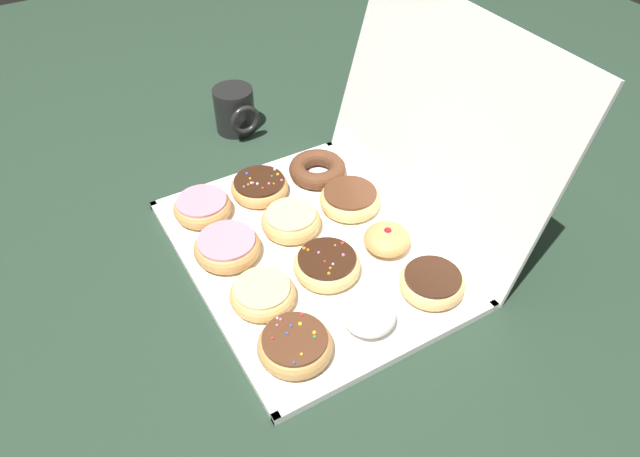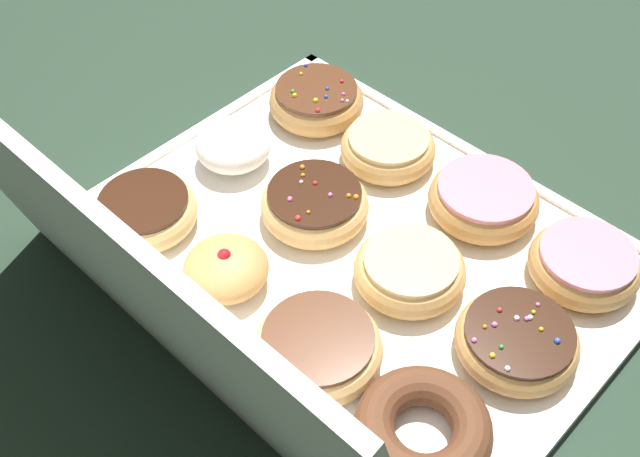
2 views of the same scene
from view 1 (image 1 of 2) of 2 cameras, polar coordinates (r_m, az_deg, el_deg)
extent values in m
plane|color=#233828|center=(1.07, -1.08, -2.54)|extent=(3.00, 3.00, 0.00)
cube|color=white|center=(1.07, -1.09, -2.35)|extent=(0.54, 0.42, 0.01)
cube|color=white|center=(1.02, -11.14, -6.28)|extent=(0.54, 0.01, 0.01)
cube|color=white|center=(1.15, 7.72, 1.35)|extent=(0.54, 0.01, 0.01)
cube|color=white|center=(1.25, -7.10, 5.22)|extent=(0.01, 0.42, 0.01)
cube|color=white|center=(0.93, 7.19, -12.32)|extent=(0.01, 0.42, 0.01)
cube|color=white|center=(1.07, 11.34, 10.04)|extent=(0.54, 0.11, 0.39)
torus|color=tan|center=(1.15, -11.34, 2.00)|extent=(0.11, 0.11, 0.04)
cylinder|color=pink|center=(1.14, -11.45, 2.65)|extent=(0.10, 0.10, 0.01)
torus|color=tan|center=(1.06, -9.00, -1.85)|extent=(0.12, 0.12, 0.04)
cylinder|color=pink|center=(1.04, -9.10, -1.14)|extent=(0.10, 0.10, 0.01)
torus|color=tan|center=(0.97, -5.59, -6.41)|extent=(0.11, 0.11, 0.04)
cylinder|color=#EACC8C|center=(0.96, -5.66, -5.77)|extent=(0.09, 0.09, 0.01)
torus|color=tan|center=(0.91, -2.45, -11.34)|extent=(0.12, 0.12, 0.04)
cylinder|color=#59331E|center=(0.89, -2.48, -10.67)|extent=(0.10, 0.10, 0.01)
sphere|color=pink|center=(0.90, -4.20, -9.36)|extent=(0.00, 0.00, 0.00)
sphere|color=blue|center=(0.90, -2.84, -9.41)|extent=(0.00, 0.00, 0.00)
sphere|color=blue|center=(0.89, -3.24, -10.15)|extent=(0.00, 0.00, 0.00)
sphere|color=yellow|center=(0.90, -1.94, -9.25)|extent=(0.01, 0.01, 0.01)
sphere|color=yellow|center=(0.87, -1.82, -12.11)|extent=(0.00, 0.00, 0.00)
sphere|color=white|center=(0.91, -4.18, -8.68)|extent=(0.00, 0.00, 0.00)
sphere|color=green|center=(0.89, -0.54, -10.49)|extent=(0.01, 0.01, 0.01)
sphere|color=blue|center=(0.86, -2.54, -12.91)|extent=(0.00, 0.00, 0.00)
sphere|color=yellow|center=(0.89, -0.56, -10.08)|extent=(0.01, 0.01, 0.01)
sphere|color=red|center=(0.91, -1.75, -8.35)|extent=(0.01, 0.01, 0.01)
sphere|color=pink|center=(0.91, -3.85, -8.81)|extent=(0.00, 0.00, 0.00)
sphere|color=red|center=(0.89, -4.64, -10.58)|extent=(0.00, 0.00, 0.00)
torus|color=tan|center=(1.18, -5.89, 3.99)|extent=(0.12, 0.12, 0.03)
cylinder|color=#381E11|center=(1.17, -5.94, 4.57)|extent=(0.10, 0.10, 0.01)
sphere|color=pink|center=(1.16, -3.75, 4.71)|extent=(0.01, 0.01, 0.01)
sphere|color=pink|center=(1.16, -4.99, 4.38)|extent=(0.01, 0.01, 0.01)
sphere|color=green|center=(1.18, -4.71, 5.10)|extent=(0.00, 0.00, 0.00)
sphere|color=white|center=(1.16, -6.11, 4.34)|extent=(0.01, 0.01, 0.01)
sphere|color=yellow|center=(1.18, -4.14, 5.28)|extent=(0.01, 0.01, 0.01)
sphere|color=pink|center=(1.16, -6.52, 4.43)|extent=(0.00, 0.00, 0.00)
sphere|color=white|center=(1.16, -6.70, 4.42)|extent=(0.01, 0.01, 0.01)
sphere|color=pink|center=(1.16, -7.41, 4.06)|extent=(0.00, 0.00, 0.00)
sphere|color=yellow|center=(1.16, -7.00, 4.27)|extent=(0.00, 0.00, 0.00)
sphere|color=orange|center=(1.16, -4.53, 4.37)|extent=(0.00, 0.00, 0.00)
sphere|color=blue|center=(1.19, -7.14, 5.32)|extent=(0.01, 0.01, 0.01)
sphere|color=yellow|center=(1.17, -6.82, 4.86)|extent=(0.00, 0.00, 0.00)
sphere|color=white|center=(1.19, -4.43, 5.75)|extent=(0.01, 0.01, 0.01)
sphere|color=red|center=(1.15, -5.60, 3.95)|extent=(0.00, 0.00, 0.00)
torus|color=tan|center=(1.10, -2.76, 0.72)|extent=(0.11, 0.11, 0.04)
cylinder|color=#EACC8C|center=(1.08, -2.79, 1.41)|extent=(0.09, 0.09, 0.01)
torus|color=#E5B770|center=(1.01, 0.74, -3.60)|extent=(0.12, 0.12, 0.04)
cylinder|color=#381E11|center=(1.00, 0.75, -2.90)|extent=(0.10, 0.10, 0.01)
sphere|color=orange|center=(0.98, 1.01, -3.87)|extent=(0.00, 0.00, 0.00)
sphere|color=orange|center=(1.01, -1.17, -2.10)|extent=(0.01, 0.01, 0.01)
sphere|color=pink|center=(1.00, -0.14, -2.36)|extent=(0.01, 0.01, 0.01)
sphere|color=pink|center=(1.00, 2.28, -2.59)|extent=(0.01, 0.01, 0.01)
sphere|color=orange|center=(1.01, -1.56, -1.94)|extent=(0.01, 0.01, 0.01)
sphere|color=red|center=(1.02, 2.17, -1.45)|extent=(0.01, 0.01, 0.01)
sphere|color=white|center=(0.98, 1.13, -3.53)|extent=(0.00, 0.00, 0.00)
sphere|color=orange|center=(1.02, 1.47, -1.65)|extent=(0.00, 0.00, 0.00)
sphere|color=orange|center=(0.97, 0.87, -4.39)|extent=(0.01, 0.01, 0.01)
sphere|color=red|center=(0.99, 0.46, -3.23)|extent=(0.00, 0.00, 0.00)
ellipsoid|color=white|center=(0.94, 4.66, -8.40)|extent=(0.09, 0.09, 0.05)
torus|color=#59331E|center=(1.22, -0.26, 5.80)|extent=(0.12, 0.12, 0.04)
torus|color=#E5B770|center=(1.14, 2.92, 2.80)|extent=(0.12, 0.12, 0.04)
cylinder|color=#59331E|center=(1.13, 2.95, 3.48)|extent=(0.10, 0.10, 0.01)
ellipsoid|color=tan|center=(1.06, 6.53, -1.03)|extent=(0.09, 0.09, 0.04)
sphere|color=#B21923|center=(1.05, 6.61, -0.25)|extent=(0.01, 0.01, 0.01)
torus|color=#E5B770|center=(1.00, 10.80, -5.28)|extent=(0.11, 0.11, 0.04)
cylinder|color=#381E11|center=(0.99, 10.93, -4.63)|extent=(0.09, 0.09, 0.01)
cylinder|color=black|center=(1.38, -8.32, 11.36)|extent=(0.09, 0.09, 0.10)
cylinder|color=black|center=(1.36, -8.51, 12.99)|extent=(0.08, 0.08, 0.01)
torus|color=black|center=(1.33, -7.28, 10.42)|extent=(0.01, 0.07, 0.07)
camera|label=2|loc=(1.27, 9.21, 36.13)|focal=43.27mm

